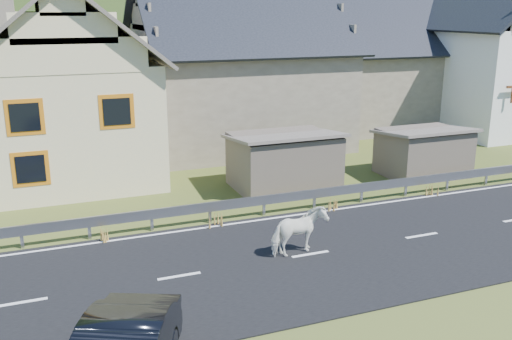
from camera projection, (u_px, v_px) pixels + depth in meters
name	position (u px, v px, depth m)	size (l,w,h in m)	color
ground	(421.00, 237.00, 18.39)	(160.00, 160.00, 0.00)	#324114
road	(421.00, 236.00, 18.39)	(60.00, 7.00, 0.04)	black
lane_markings	(422.00, 235.00, 18.38)	(60.00, 6.60, 0.01)	silver
guardrail	(362.00, 188.00, 21.54)	(28.10, 0.09, 0.75)	#93969B
shed_left	(284.00, 161.00, 23.22)	(4.30, 3.30, 2.40)	#665A4B
shed_right	(423.00, 153.00, 25.07)	(3.80, 2.90, 2.20)	#665A4B
house_cream	(62.00, 75.00, 24.47)	(7.80, 9.80, 8.30)	beige
house_stone_a	(237.00, 57.00, 30.23)	(10.80, 9.80, 8.90)	gray
house_stone_b	(377.00, 56.00, 35.63)	(9.80, 8.80, 8.10)	gray
house_white	(489.00, 44.00, 34.81)	(8.80, 10.80, 9.70)	white
mountain	(88.00, 95.00, 186.98)	(440.00, 280.00, 260.00)	#243B14
horse	(299.00, 231.00, 16.82)	(1.70, 0.77, 1.43)	white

